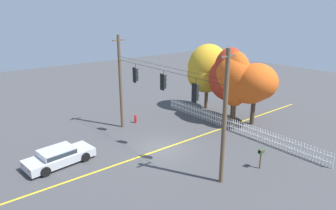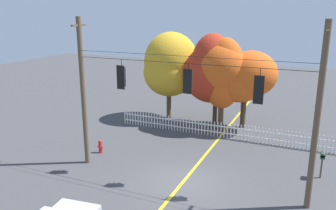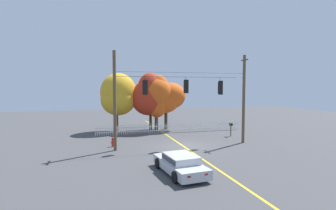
{
  "view_description": "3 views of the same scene",
  "coord_description": "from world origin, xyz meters",
  "px_view_note": "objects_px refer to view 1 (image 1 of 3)",
  "views": [
    {
      "loc": [
        16.35,
        -12.53,
        9.88
      ],
      "look_at": [
        -0.67,
        1.08,
        3.06
      ],
      "focal_mm": 32.47,
      "sensor_mm": 36.0,
      "label": 1
    },
    {
      "loc": [
        5.61,
        -14.79,
        8.34
      ],
      "look_at": [
        -1.46,
        1.44,
        3.46
      ],
      "focal_mm": 37.33,
      "sensor_mm": 36.0,
      "label": 2
    },
    {
      "loc": [
        -7.18,
        -21.4,
        5.07
      ],
      "look_at": [
        -1.03,
        1.27,
        3.51
      ],
      "focal_mm": 28.27,
      "sensor_mm": 36.0,
      "label": 3
    }
  ],
  "objects_px": {
    "autumn_maple_mid": "(230,76)",
    "traffic_signal_northbound_primary": "(136,75)",
    "autumn_maple_far_west": "(253,84)",
    "fire_hydrant": "(136,119)",
    "autumn_oak_far_east": "(235,78)",
    "roadside_mailbox": "(261,152)",
    "traffic_signal_eastbound_side": "(163,82)",
    "parked_car": "(59,156)",
    "traffic_signal_southbound_primary": "(196,93)",
    "autumn_maple_near_fence": "(207,69)"
  },
  "relations": [
    {
      "from": "autumn_maple_mid",
      "to": "traffic_signal_northbound_primary",
      "type": "bearing_deg",
      "value": -103.24
    },
    {
      "from": "autumn_maple_far_west",
      "to": "fire_hydrant",
      "type": "distance_m",
      "value": 10.83
    },
    {
      "from": "autumn_oak_far_east",
      "to": "roadside_mailbox",
      "type": "xyz_separation_m",
      "value": [
        6.66,
        -5.16,
        -3.05
      ]
    },
    {
      "from": "traffic_signal_eastbound_side",
      "to": "parked_car",
      "type": "height_order",
      "value": "traffic_signal_eastbound_side"
    },
    {
      "from": "autumn_maple_mid",
      "to": "autumn_maple_far_west",
      "type": "xyz_separation_m",
      "value": [
        2.25,
        0.35,
        -0.34
      ]
    },
    {
      "from": "autumn_maple_mid",
      "to": "fire_hydrant",
      "type": "height_order",
      "value": "autumn_maple_mid"
    },
    {
      "from": "fire_hydrant",
      "to": "parked_car",
      "type": "bearing_deg",
      "value": -67.53
    },
    {
      "from": "parked_car",
      "to": "roadside_mailbox",
      "type": "height_order",
      "value": "roadside_mailbox"
    },
    {
      "from": "traffic_signal_southbound_primary",
      "to": "autumn_maple_mid",
      "type": "bearing_deg",
      "value": 118.02
    },
    {
      "from": "traffic_signal_eastbound_side",
      "to": "autumn_maple_far_west",
      "type": "xyz_separation_m",
      "value": [
        0.79,
        9.13,
        -1.38
      ]
    },
    {
      "from": "traffic_signal_eastbound_side",
      "to": "fire_hydrant",
      "type": "relative_size",
      "value": 1.71
    },
    {
      "from": "fire_hydrant",
      "to": "traffic_signal_southbound_primary",
      "type": "bearing_deg",
      "value": -8.95
    },
    {
      "from": "autumn_maple_mid",
      "to": "fire_hydrant",
      "type": "relative_size",
      "value": 8.38
    },
    {
      "from": "traffic_signal_northbound_primary",
      "to": "parked_car",
      "type": "bearing_deg",
      "value": -82.73
    },
    {
      "from": "autumn_maple_near_fence",
      "to": "traffic_signal_northbound_primary",
      "type": "bearing_deg",
      "value": -81.13
    },
    {
      "from": "autumn_maple_near_fence",
      "to": "autumn_oak_far_east",
      "type": "bearing_deg",
      "value": -12.57
    },
    {
      "from": "autumn_maple_far_west",
      "to": "fire_hydrant",
      "type": "relative_size",
      "value": 6.99
    },
    {
      "from": "autumn_maple_mid",
      "to": "roadside_mailbox",
      "type": "bearing_deg",
      "value": -36.36
    },
    {
      "from": "autumn_maple_near_fence",
      "to": "autumn_maple_mid",
      "type": "relative_size",
      "value": 0.99
    },
    {
      "from": "traffic_signal_eastbound_side",
      "to": "traffic_signal_northbound_primary",
      "type": "bearing_deg",
      "value": -179.99
    },
    {
      "from": "traffic_signal_eastbound_side",
      "to": "autumn_maple_mid",
      "type": "xyz_separation_m",
      "value": [
        -1.46,
        8.77,
        -1.04
      ]
    },
    {
      "from": "traffic_signal_northbound_primary",
      "to": "autumn_maple_mid",
      "type": "distance_m",
      "value": 9.06
    },
    {
      "from": "traffic_signal_southbound_primary",
      "to": "parked_car",
      "type": "height_order",
      "value": "traffic_signal_southbound_primary"
    },
    {
      "from": "autumn_maple_mid",
      "to": "autumn_oak_far_east",
      "type": "height_order",
      "value": "autumn_maple_mid"
    },
    {
      "from": "autumn_maple_near_fence",
      "to": "autumn_maple_mid",
      "type": "height_order",
      "value": "autumn_maple_mid"
    },
    {
      "from": "autumn_maple_near_fence",
      "to": "autumn_oak_far_east",
      "type": "relative_size",
      "value": 1.03
    },
    {
      "from": "traffic_signal_southbound_primary",
      "to": "autumn_maple_near_fence",
      "type": "height_order",
      "value": "autumn_maple_near_fence"
    },
    {
      "from": "traffic_signal_southbound_primary",
      "to": "parked_car",
      "type": "relative_size",
      "value": 0.33
    },
    {
      "from": "autumn_maple_near_fence",
      "to": "autumn_maple_far_west",
      "type": "bearing_deg",
      "value": -2.33
    },
    {
      "from": "traffic_signal_eastbound_side",
      "to": "autumn_maple_near_fence",
      "type": "relative_size",
      "value": 0.21
    },
    {
      "from": "autumn_oak_far_east",
      "to": "fire_hydrant",
      "type": "distance_m",
      "value": 9.62
    },
    {
      "from": "traffic_signal_southbound_primary",
      "to": "autumn_maple_far_west",
      "type": "relative_size",
      "value": 0.27
    },
    {
      "from": "parked_car",
      "to": "autumn_maple_mid",
      "type": "bearing_deg",
      "value": 85.6
    },
    {
      "from": "traffic_signal_northbound_primary",
      "to": "parked_car",
      "type": "distance_m",
      "value": 8.18
    },
    {
      "from": "roadside_mailbox",
      "to": "autumn_oak_far_east",
      "type": "bearing_deg",
      "value": 142.2
    },
    {
      "from": "fire_hydrant",
      "to": "autumn_maple_near_fence",
      "type": "bearing_deg",
      "value": 82.17
    },
    {
      "from": "autumn_maple_mid",
      "to": "autumn_oak_far_east",
      "type": "xyz_separation_m",
      "value": [
        0.89,
        -0.4,
        0.07
      ]
    },
    {
      "from": "autumn_maple_near_fence",
      "to": "parked_car",
      "type": "xyz_separation_m",
      "value": [
        2.33,
        -16.16,
        -3.61
      ]
    },
    {
      "from": "traffic_signal_northbound_primary",
      "to": "traffic_signal_eastbound_side",
      "type": "relative_size",
      "value": 1.08
    },
    {
      "from": "autumn_maple_far_west",
      "to": "roadside_mailbox",
      "type": "distance_m",
      "value": 8.37
    },
    {
      "from": "traffic_signal_northbound_primary",
      "to": "autumn_oak_far_east",
      "type": "xyz_separation_m",
      "value": [
        2.96,
        8.38,
        -0.88
      ]
    },
    {
      "from": "autumn_maple_mid",
      "to": "parked_car",
      "type": "bearing_deg",
      "value": -94.4
    },
    {
      "from": "traffic_signal_eastbound_side",
      "to": "autumn_maple_mid",
      "type": "bearing_deg",
      "value": 99.47
    },
    {
      "from": "autumn_maple_near_fence",
      "to": "autumn_maple_mid",
      "type": "distance_m",
      "value": 3.57
    },
    {
      "from": "parked_car",
      "to": "fire_hydrant",
      "type": "relative_size",
      "value": 5.76
    },
    {
      "from": "traffic_signal_eastbound_side",
      "to": "autumn_maple_near_fence",
      "type": "xyz_separation_m",
      "value": [
        -4.99,
        9.36,
        -0.94
      ]
    },
    {
      "from": "autumn_maple_far_west",
      "to": "autumn_oak_far_east",
      "type": "bearing_deg",
      "value": -151.07
    },
    {
      "from": "traffic_signal_northbound_primary",
      "to": "roadside_mailbox",
      "type": "bearing_deg",
      "value": 18.5
    },
    {
      "from": "autumn_maple_near_fence",
      "to": "parked_car",
      "type": "distance_m",
      "value": 16.72
    },
    {
      "from": "traffic_signal_southbound_primary",
      "to": "fire_hydrant",
      "type": "xyz_separation_m",
      "value": [
        -9.28,
        1.46,
        -4.66
      ]
    }
  ]
}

